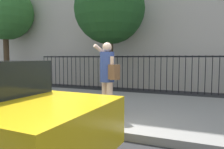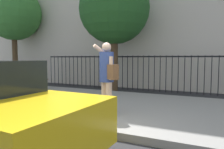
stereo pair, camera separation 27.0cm
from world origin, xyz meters
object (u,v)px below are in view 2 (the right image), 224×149
at_px(pedestrian_on_phone, 107,73).
at_px(street_bench, 29,78).
at_px(street_tree_mid, 114,9).
at_px(street_tree_near, 14,13).

height_order(pedestrian_on_phone, street_bench, pedestrian_on_phone).
xyz_separation_m(pedestrian_on_phone, street_tree_mid, (-1.69, 4.02, 2.44)).
bearing_deg(street_bench, street_tree_mid, 32.39).
height_order(street_bench, street_tree_near, street_tree_near).
distance_m(street_tree_near, street_tree_mid, 6.50).
relative_size(street_tree_near, street_tree_mid, 1.09).
bearing_deg(street_bench, pedestrian_on_phone, -23.50).
xyz_separation_m(street_bench, street_tree_near, (-3.40, 2.23, 3.38)).
height_order(street_tree_near, street_tree_mid, street_tree_near).
xyz_separation_m(street_bench, street_tree_mid, (3.08, 1.95, 2.94)).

